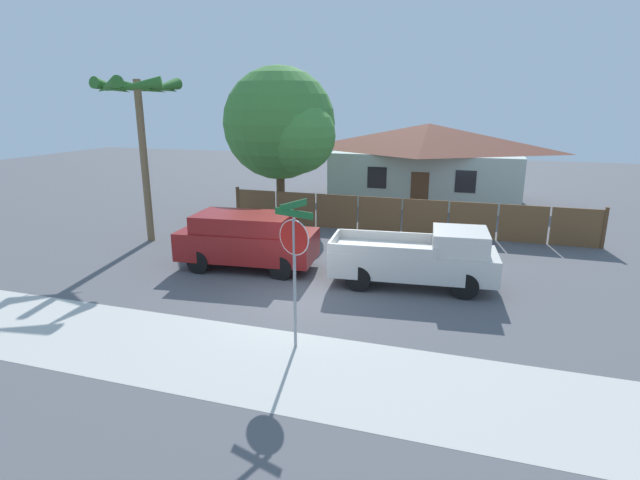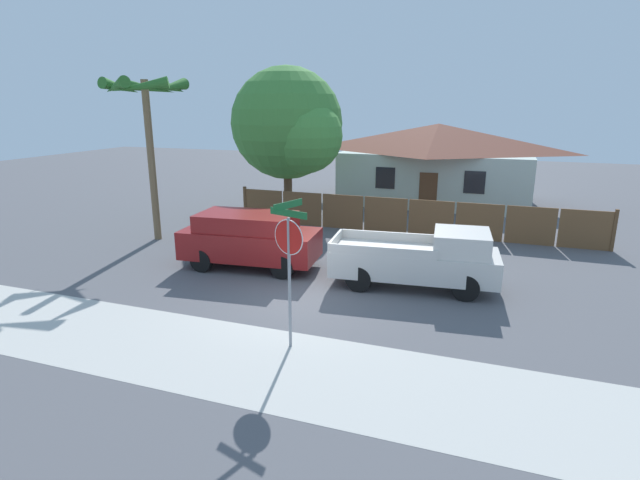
{
  "view_description": "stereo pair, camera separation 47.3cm",
  "coord_description": "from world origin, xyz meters",
  "px_view_note": "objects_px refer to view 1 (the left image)",
  "views": [
    {
      "loc": [
        4.57,
        -12.35,
        5.38
      ],
      "look_at": [
        0.41,
        0.7,
        1.6
      ],
      "focal_mm": 28.0,
      "sensor_mm": 36.0,
      "label": 1
    },
    {
      "loc": [
        5.01,
        -12.2,
        5.38
      ],
      "look_at": [
        0.41,
        0.7,
        1.6
      ],
      "focal_mm": 28.0,
      "sensor_mm": 36.0,
      "label": 2
    }
  ],
  "objects_px": {
    "oak_tree": "(283,126)",
    "orange_pickup": "(420,258)",
    "house": "(427,161)",
    "red_suv": "(247,239)",
    "stop_sign": "(294,250)",
    "palm_tree": "(139,101)"
  },
  "relations": [
    {
      "from": "palm_tree",
      "to": "orange_pickup",
      "type": "bearing_deg",
      "value": -10.07
    },
    {
      "from": "house",
      "to": "red_suv",
      "type": "bearing_deg",
      "value": -107.41
    },
    {
      "from": "oak_tree",
      "to": "stop_sign",
      "type": "height_order",
      "value": "oak_tree"
    },
    {
      "from": "palm_tree",
      "to": "orange_pickup",
      "type": "xyz_separation_m",
      "value": [
        10.94,
        -1.94,
        -4.57
      ]
    },
    {
      "from": "red_suv",
      "to": "oak_tree",
      "type": "bearing_deg",
      "value": 96.77
    },
    {
      "from": "house",
      "to": "stop_sign",
      "type": "bearing_deg",
      "value": -92.69
    },
    {
      "from": "house",
      "to": "red_suv",
      "type": "xyz_separation_m",
      "value": [
        -4.38,
        -13.98,
        -1.21
      ]
    },
    {
      "from": "oak_tree",
      "to": "palm_tree",
      "type": "distance_m",
      "value": 6.71
    },
    {
      "from": "house",
      "to": "stop_sign",
      "type": "relative_size",
      "value": 3.16
    },
    {
      "from": "palm_tree",
      "to": "red_suv",
      "type": "relative_size",
      "value": 1.35
    },
    {
      "from": "orange_pickup",
      "to": "palm_tree",
      "type": "bearing_deg",
      "value": 164.51
    },
    {
      "from": "house",
      "to": "palm_tree",
      "type": "height_order",
      "value": "palm_tree"
    },
    {
      "from": "orange_pickup",
      "to": "house",
      "type": "bearing_deg",
      "value": 89.96
    },
    {
      "from": "oak_tree",
      "to": "orange_pickup",
      "type": "height_order",
      "value": "oak_tree"
    },
    {
      "from": "palm_tree",
      "to": "stop_sign",
      "type": "xyz_separation_m",
      "value": [
        8.74,
        -6.78,
        -3.13
      ]
    },
    {
      "from": "oak_tree",
      "to": "orange_pickup",
      "type": "relative_size",
      "value": 1.4
    },
    {
      "from": "house",
      "to": "red_suv",
      "type": "distance_m",
      "value": 14.7
    },
    {
      "from": "palm_tree",
      "to": "stop_sign",
      "type": "distance_m",
      "value": 11.49
    },
    {
      "from": "red_suv",
      "to": "palm_tree",
      "type": "bearing_deg",
      "value": 154.01
    },
    {
      "from": "house",
      "to": "orange_pickup",
      "type": "relative_size",
      "value": 2.11
    },
    {
      "from": "oak_tree",
      "to": "stop_sign",
      "type": "xyz_separation_m",
      "value": [
        5.12,
        -12.32,
        -2.02
      ]
    },
    {
      "from": "oak_tree",
      "to": "palm_tree",
      "type": "height_order",
      "value": "oak_tree"
    }
  ]
}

